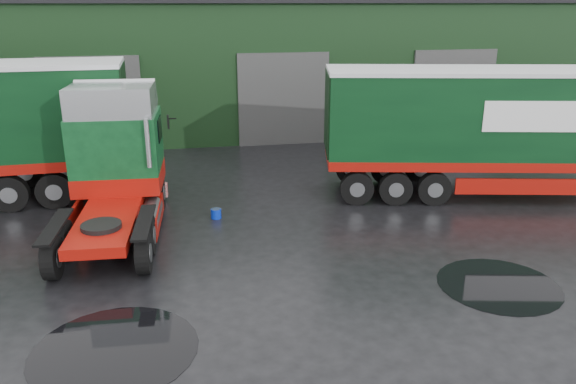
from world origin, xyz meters
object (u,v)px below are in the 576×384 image
object	(u,v)px
lorry_right	(515,133)
hero_tractor	(108,168)
warehouse	(262,59)
tree_back_b	(350,35)
tree_back_a	(119,22)
wash_bucket	(216,214)

from	to	relation	value
lorry_right	hero_tractor	bearing A→B (deg)	-71.81
warehouse	lorry_right	world-z (taller)	warehouse
warehouse	tree_back_b	world-z (taller)	tree_back_b
warehouse	lorry_right	xyz separation A→B (m)	(6.00, -14.26, -1.09)
lorry_right	tree_back_a	xyz separation A→B (m)	(-14.00, 24.26, 2.68)
warehouse	tree_back_a	bearing A→B (deg)	128.66
wash_bucket	tree_back_b	world-z (taller)	tree_back_b
wash_bucket	tree_back_a	distance (m)	25.37
lorry_right	wash_bucket	bearing A→B (deg)	-75.60
tree_back_a	lorry_right	bearing A→B (deg)	-60.02
warehouse	tree_back_b	xyz separation A→B (m)	(8.00, 10.00, 0.59)
lorry_right	tree_back_b	distance (m)	24.40
tree_back_a	warehouse	bearing A→B (deg)	-51.34
warehouse	tree_back_b	distance (m)	12.82
hero_tractor	tree_back_b	distance (m)	29.39
tree_back_a	tree_back_b	xyz separation A→B (m)	(16.00, 0.00, -1.00)
warehouse	wash_bucket	distance (m)	15.34
tree_back_a	tree_back_b	size ratio (longest dim) A/B	1.27
hero_tractor	wash_bucket	distance (m)	3.47
hero_tractor	tree_back_a	distance (m)	25.70
tree_back_a	tree_back_b	bearing A→B (deg)	0.00
wash_bucket	tree_back_b	xyz separation A→B (m)	(11.70, 24.58, 3.61)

